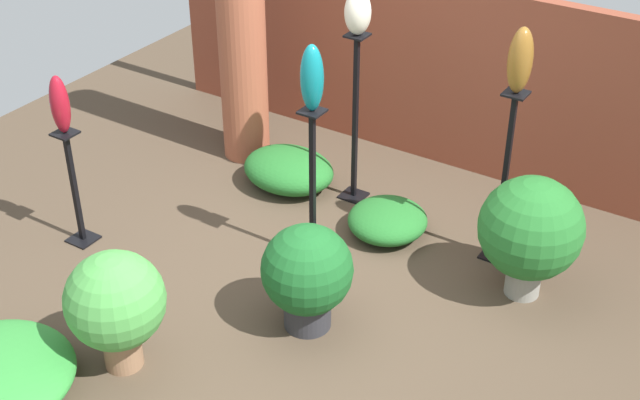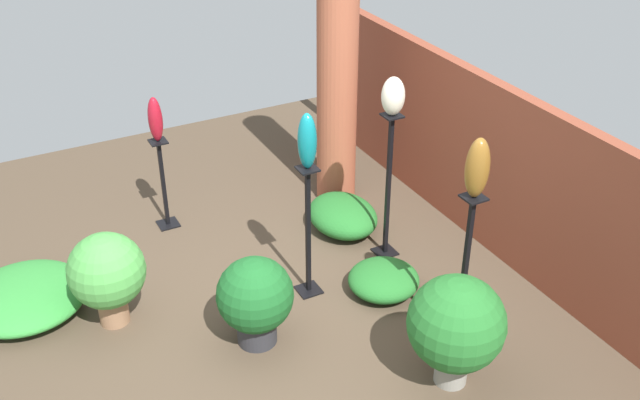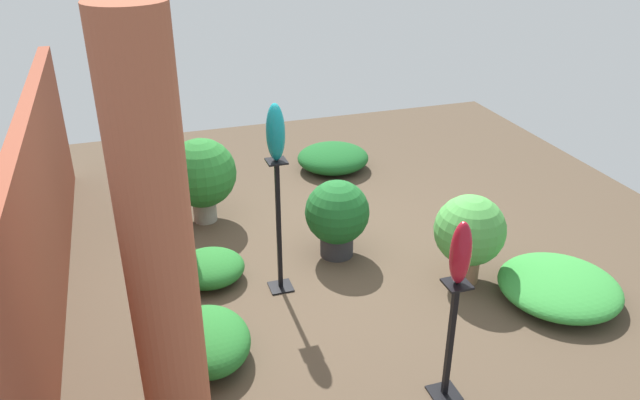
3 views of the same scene
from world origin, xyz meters
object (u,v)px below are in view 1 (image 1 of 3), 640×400
object	(u,v)px
potted_plant_front_left	(531,230)
art_vase_bronze	(520,60)
art_vase_teal	(312,78)
potted_plant_front_right	(307,273)
pedestal_bronze	(504,185)
pedestal_teal	(313,194)
brick_pillar	(240,8)
art_vase_ivory	(358,12)
pedestal_ivory	(355,126)
art_vase_ruby	(60,105)
potted_plant_mid_right	(116,303)
pedestal_ruby	(75,193)

from	to	relation	value
potted_plant_front_left	art_vase_bronze	bearing A→B (deg)	137.00
art_vase_teal	potted_plant_front_right	world-z (taller)	art_vase_teal
pedestal_bronze	potted_plant_front_right	size ratio (longest dim) A/B	1.77
pedestal_teal	potted_plant_front_left	size ratio (longest dim) A/B	1.34
brick_pillar	art_vase_ivory	distance (m)	1.20
pedestal_ivory	art_vase_ivory	world-z (taller)	art_vase_ivory
pedestal_teal	potted_plant_front_left	distance (m)	1.53
pedestal_ivory	art_vase_ruby	world-z (taller)	pedestal_ivory
brick_pillar	potted_plant_front_left	bearing A→B (deg)	-11.62
brick_pillar	art_vase_ivory	world-z (taller)	brick_pillar
brick_pillar	art_vase_ruby	distance (m)	1.80
pedestal_bronze	art_vase_ruby	distance (m)	3.17
art_vase_ivory	potted_plant_mid_right	distance (m)	2.73
pedestal_bronze	pedestal_teal	size ratio (longest dim) A/B	1.10
pedestal_ivory	pedestal_teal	bearing A→B (deg)	-78.46
art_vase_ivory	potted_plant_front_right	size ratio (longest dim) A/B	0.45
art_vase_ivory	potted_plant_front_right	world-z (taller)	art_vase_ivory
pedestal_ruby	art_vase_ivory	bearing A→B (deg)	49.23
pedestal_teal	art_vase_bronze	size ratio (longest dim) A/B	2.64
pedestal_ruby	potted_plant_front_right	world-z (taller)	pedestal_ruby
art_vase_teal	potted_plant_front_left	distance (m)	1.78
potted_plant_front_right	potted_plant_front_left	size ratio (longest dim) A/B	0.84
pedestal_bronze	potted_plant_front_right	world-z (taller)	pedestal_bronze
art_vase_ivory	pedestal_teal	bearing A→B (deg)	-78.46
art_vase_bronze	art_vase_teal	size ratio (longest dim) A/B	0.97
pedestal_ruby	potted_plant_front_left	bearing A→B (deg)	21.21
pedestal_ruby	pedestal_ivory	distance (m)	2.19
pedestal_teal	potted_plant_front_right	bearing A→B (deg)	-59.81
pedestal_ruby	art_vase_teal	size ratio (longest dim) A/B	1.96
pedestal_teal	potted_plant_front_right	xyz separation A→B (m)	(0.38, -0.66, -0.13)
pedestal_ivory	art_vase_ruby	distance (m)	2.23
pedestal_bronze	potted_plant_front_right	distance (m)	1.60
pedestal_bronze	art_vase_teal	bearing A→B (deg)	-146.63
art_vase_bronze	potted_plant_front_left	bearing A→B (deg)	-43.00
pedestal_ivory	art_vase_teal	xyz separation A→B (m)	(0.18, -0.90, 0.80)
art_vase_ivory	potted_plant_mid_right	bearing A→B (deg)	-94.67
pedestal_bronze	potted_plant_front_left	xyz separation A→B (m)	(0.33, -0.31, -0.09)
pedestal_bronze	potted_plant_front_left	size ratio (longest dim) A/B	1.48
pedestal_ivory	pedestal_ruby	bearing A→B (deg)	-130.77
brick_pillar	pedestal_bronze	size ratio (longest dim) A/B	2.01
art_vase_ruby	potted_plant_front_left	distance (m)	3.35
art_vase_ruby	art_vase_ivory	distance (m)	2.22
art_vase_bronze	art_vase_ivory	bearing A→B (deg)	173.39
pedestal_ivory	brick_pillar	bearing A→B (deg)	174.16
art_vase_ruby	potted_plant_front_right	xyz separation A→B (m)	(1.99, 0.10, -0.72)
brick_pillar	pedestal_ruby	world-z (taller)	brick_pillar
potted_plant_front_left	potted_plant_front_right	bearing A→B (deg)	-134.64
potted_plant_front_left	pedestal_ruby	bearing A→B (deg)	-158.79
pedestal_teal	potted_plant_mid_right	bearing A→B (deg)	-103.61
pedestal_teal	potted_plant_mid_right	xyz separation A→B (m)	(-0.39, -1.60, -0.07)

